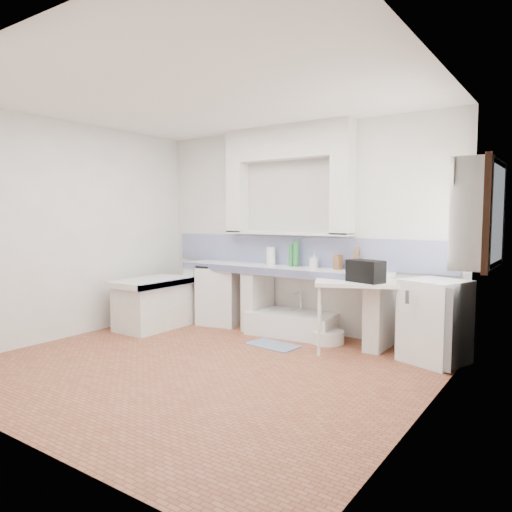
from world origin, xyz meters
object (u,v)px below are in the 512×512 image
Objects in this scene: sink at (292,324)px; fridge at (435,321)px; side_table at (359,317)px; stove at (222,295)px.

sink is 1.90m from fridge.
sink is at bearing 140.49° from side_table.
stove is 0.73× the size of sink.
side_table is 0.83m from fridge.
fridge is (3.06, -0.14, 0.03)m from stove.
fridge is (1.87, -0.16, 0.31)m from sink.
stove is 0.93× the size of fridge.
side_table is at bearing -17.93° from stove.
stove is 3.06m from fridge.
stove is 2.25m from side_table.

